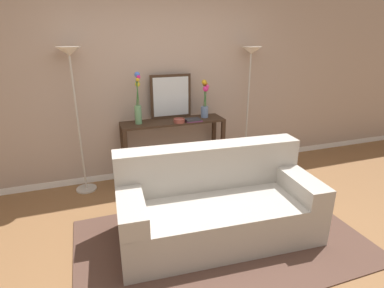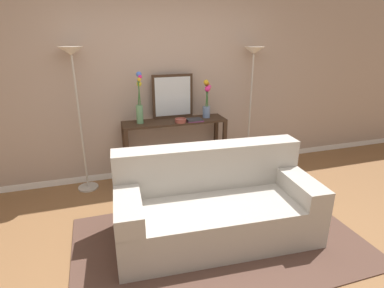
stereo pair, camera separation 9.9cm
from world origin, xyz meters
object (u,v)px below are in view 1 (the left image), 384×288
vase_short_flowers (205,100)px  book_stack (193,120)px  floor_lamp_left (73,81)px  vase_tall_flowers (138,104)px  floor_lamp_right (250,75)px  couch (216,206)px  wall_mirror (171,97)px  console_table (173,139)px  fruit_bowl (179,120)px  book_row_under_console (149,178)px

vase_short_flowers → book_stack: bearing=-148.8°
floor_lamp_left → vase_tall_flowers: floor_lamp_left is taller
floor_lamp_right → vase_short_flowers: size_ratio=3.39×
couch → wall_mirror: wall_mirror is taller
vase_tall_flowers → console_table: bearing=-1.4°
floor_lamp_right → fruit_bowl: (-1.10, -0.16, -0.53)m
vase_tall_flowers → vase_short_flowers: size_ratio=1.25×
vase_short_flowers → fruit_bowl: vase_short_flowers is taller
vase_short_flowers → fruit_bowl: bearing=-162.5°
wall_mirror → book_row_under_console: bearing=-158.7°
floor_lamp_left → floor_lamp_right: size_ratio=1.02×
floor_lamp_left → book_stack: (1.44, -0.16, -0.56)m
floor_lamp_right → fruit_bowl: size_ratio=11.78×
vase_tall_flowers → vase_short_flowers: 0.92m
couch → book_stack: book_stack is taller
floor_lamp_left → vase_tall_flowers: size_ratio=2.76×
vase_tall_flowers → floor_lamp_left: bearing=177.4°
wall_mirror → console_table: bearing=-97.5°
console_table → fruit_bowl: size_ratio=9.21×
console_table → wall_mirror: size_ratio=2.35×
floor_lamp_right → book_row_under_console: (-1.52, -0.05, -1.34)m
floor_lamp_left → wall_mirror: (1.22, 0.11, -0.28)m
wall_mirror → vase_tall_flowers: size_ratio=0.90×
couch → fruit_bowl: (0.01, 1.26, 0.56)m
book_stack → couch: bearing=-99.0°
vase_short_flowers → book_stack: vase_short_flowers is taller
floor_lamp_right → vase_short_flowers: floor_lamp_right is taller
vase_short_flowers → floor_lamp_right: bearing=2.5°
book_stack → fruit_bowl: bearing=179.1°
couch → floor_lamp_left: bearing=131.1°
floor_lamp_left → fruit_bowl: size_ratio=11.98×
couch → wall_mirror: size_ratio=3.37×
wall_mirror → fruit_bowl: (0.03, -0.27, -0.27)m
wall_mirror → fruit_bowl: bearing=-83.2°
wall_mirror → vase_tall_flowers: vase_tall_flowers is taller
book_stack → book_row_under_console: bearing=169.2°
floor_lamp_right → wall_mirror: bearing=174.6°
couch → vase_tall_flowers: size_ratio=3.04×
couch → floor_lamp_left: 2.19m
console_table → fruit_bowl: fruit_bowl is taller
fruit_bowl → book_stack: fruit_bowl is taller
couch → book_row_under_console: size_ratio=5.17×
vase_short_flowers → book_row_under_console: 1.33m
floor_lamp_right → book_stack: size_ratio=7.99×
book_stack → book_row_under_console: book_stack is taller
couch → console_table: bearing=91.8°
fruit_bowl → vase_short_flowers: bearing=17.5°
wall_mirror → book_stack: (0.22, -0.27, -0.28)m
console_table → fruit_bowl: 0.31m
couch → book_stack: size_ratio=8.96×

